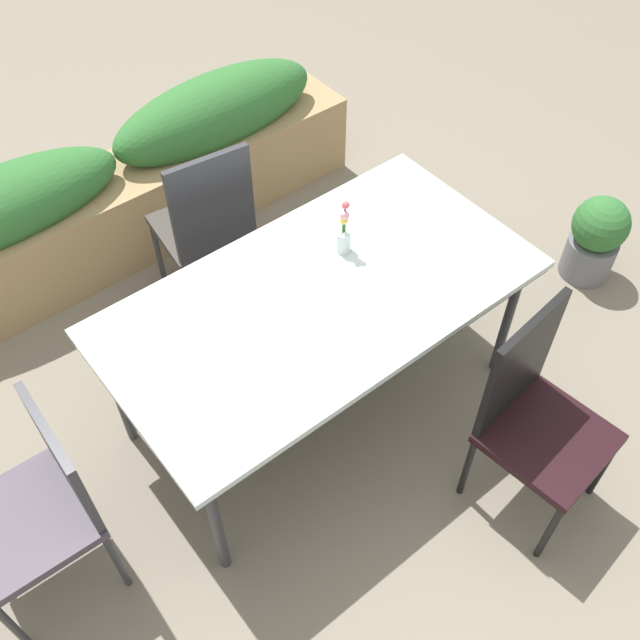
% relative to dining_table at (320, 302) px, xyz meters
% --- Properties ---
extents(ground_plane, '(12.00, 12.00, 0.00)m').
position_rel_dining_table_xyz_m(ground_plane, '(-0.09, -0.03, -0.69)').
color(ground_plane, '#756B5B').
extents(dining_table, '(1.74, 0.92, 0.74)m').
position_rel_dining_table_xyz_m(dining_table, '(0.00, 0.00, 0.00)').
color(dining_table, silver).
rests_on(dining_table, ground).
extents(chair_far_side, '(0.46, 0.46, 0.98)m').
position_rel_dining_table_xyz_m(chair_far_side, '(-0.02, 0.83, -0.15)').
color(chair_far_side, '#37312D').
rests_on(chair_far_side, ground).
extents(chair_end_left, '(0.45, 0.45, 0.90)m').
position_rel_dining_table_xyz_m(chair_end_left, '(-1.25, -0.00, -0.17)').
color(chair_end_left, '#3C3440').
rests_on(chair_end_left, ground).
extents(chair_near_right, '(0.48, 0.48, 0.97)m').
position_rel_dining_table_xyz_m(chair_near_right, '(0.38, -0.83, -0.16)').
color(chair_near_right, black).
rests_on(chair_near_right, ground).
extents(flower_vase, '(0.06, 0.06, 0.25)m').
position_rel_dining_table_xyz_m(flower_vase, '(0.23, 0.13, 0.14)').
color(flower_vase, silver).
rests_on(flower_vase, dining_table).
extents(planter_box, '(2.72, 0.44, 0.80)m').
position_rel_dining_table_xyz_m(planter_box, '(-0.13, 1.49, -0.32)').
color(planter_box, '#9E7F56').
rests_on(planter_box, ground).
extents(potted_plant, '(0.29, 0.29, 0.49)m').
position_rel_dining_table_xyz_m(potted_plant, '(1.65, -0.24, -0.44)').
color(potted_plant, slate).
rests_on(potted_plant, ground).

